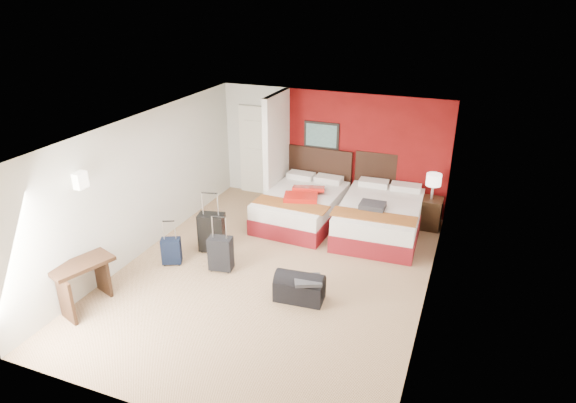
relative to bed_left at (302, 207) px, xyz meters
The scene contains 17 objects.
ground 2.13m from the bed_left, 83.39° to the right, with size 6.50×6.50×0.00m, color tan.
room_walls 1.64m from the bed_left, 149.80° to the right, with size 5.02×6.52×2.50m.
red_accent_panel 1.78m from the bed_left, 48.82° to the left, with size 3.50×0.04×2.50m, color maroon.
partition_wall 1.31m from the bed_left, 145.79° to the left, with size 0.12×1.20×2.50m, color silver.
entry_door 2.00m from the bed_left, 143.76° to the left, with size 0.82×0.06×2.05m, color silver.
bed_left is the anchor object (origin of this frame).
bed_right 1.61m from the bed_left, ahead, with size 1.51×2.16×0.65m, color silver.
red_suitcase_open 0.39m from the bed_left, 45.00° to the right, with size 0.65×0.89×0.11m, color red.
jacket_bundle 1.59m from the bed_left, 10.46° to the right, with size 0.46×0.37×0.11m, color #37373C.
nightstand 2.57m from the bed_left, 14.93° to the left, with size 0.45×0.45×0.62m, color black.
table_lamp 2.64m from the bed_left, 14.93° to the left, with size 0.29×0.29×0.52m, color white.
suitcase_black 2.08m from the bed_left, 121.88° to the right, with size 0.47×0.29×0.70m, color black.
suitcase_charcoal 2.39m from the bed_left, 105.18° to the right, with size 0.40×0.24×0.58m, color black.
suitcase_navy 2.88m from the bed_left, 121.97° to the right, with size 0.33×0.20×0.46m, color black.
duffel_bag 2.80m from the bed_left, 70.77° to the right, with size 0.75×0.40×0.38m, color black.
jacket_draped 2.90m from the bed_left, 68.30° to the right, with size 0.41×0.34×0.05m, color #38393D.
desk 4.47m from the bed_left, 116.98° to the right, with size 0.45×0.90×0.75m, color #321C10.
Camera 1 is at (2.88, -6.67, 4.50)m, focal length 30.99 mm.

